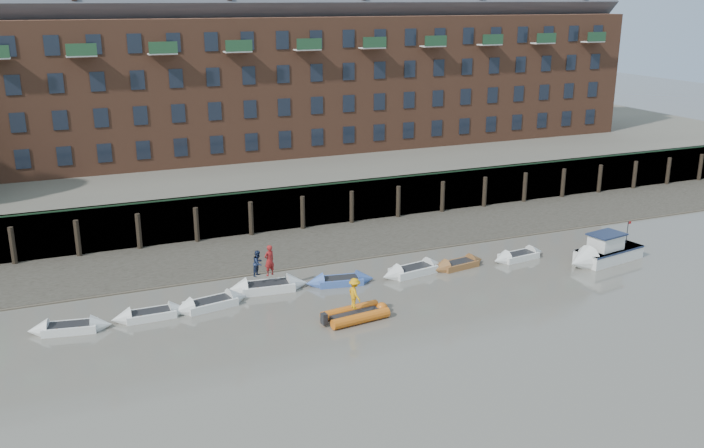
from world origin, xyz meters
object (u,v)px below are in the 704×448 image
person_rower_a (269,260)px  rowboat_5 (413,270)px  motor_launch (599,254)px  person_rower_b (258,263)px  person_rib_crew (355,293)px  rowboat_0 (70,328)px  rowboat_7 (519,256)px  rowboat_6 (458,265)px  rowboat_1 (151,314)px  rowboat_2 (211,304)px  rowboat_4 (340,281)px  rib_tender (358,314)px  rowboat_3 (267,287)px

person_rower_a → rowboat_5: bearing=153.4°
motor_launch → person_rower_b: (-22.06, 3.99, 1.12)m
person_rib_crew → rowboat_0: bearing=70.0°
rowboat_7 → rowboat_6: bearing=171.3°
rowboat_0 → rowboat_1: bearing=11.9°
rowboat_0 → motor_launch: 32.89m
rowboat_2 → rowboat_4: size_ratio=1.06×
rib_tender → person_rower_b: 7.28m
person_rower_b → rowboat_0: bearing=143.5°
rowboat_1 → rowboat_4: (11.46, 0.64, 0.00)m
rowboat_0 → person_rower_b: bearing=19.0°
rowboat_4 → person_rower_b: bearing=179.2°
motor_launch → person_rower_a: 21.79m
rowboat_3 → rowboat_7: 17.21m
rowboat_3 → rowboat_7: (17.17, -1.12, -0.04)m
rowboat_0 → rowboat_5: size_ratio=0.91×
rowboat_2 → rowboat_7: size_ratio=1.09×
rowboat_5 → rowboat_4: bearing=168.5°
rowboat_1 → rowboat_2: bearing=2.6°
rowboat_3 → rib_tender: 6.73m
rib_tender → person_rib_crew: bearing=149.5°
rowboat_2 → rowboat_3: (3.68, 1.16, 0.02)m
rowboat_4 → rowboat_6: (8.18, -0.28, -0.01)m
rowboat_4 → rib_tender: (-1.02, -5.11, 0.07)m
rowboat_5 → person_rower_a: 9.37m
rowboat_4 → person_rower_b: person_rower_b is taller
person_rower_a → rowboat_0: bearing=-13.8°
rowboat_5 → person_rower_a: person_rower_a is taller
rowboat_6 → rowboat_7: rowboat_7 is taller
rowboat_0 → rowboat_1: rowboat_0 is taller
rowboat_6 → person_rower_b: bearing=165.9°
rowboat_1 → rowboat_5: (16.40, 0.46, 0.03)m
rowboat_2 → rowboat_6: size_ratio=1.12×
rowboat_5 → rowboat_7: (7.81, -0.25, -0.03)m
rowboat_5 → rowboat_2: bearing=171.8°
rowboat_0 → rowboat_6: (23.80, 0.48, -0.01)m
rowboat_0 → rowboat_7: size_ratio=1.02×
rowboat_5 → motor_launch: size_ratio=0.77×
rowboat_6 → person_rib_crew: (-9.36, -4.77, 1.27)m
rowboat_0 → rowboat_5: rowboat_5 is taller
rowboat_3 → rowboat_4: rowboat_3 is taller
rowboat_4 → rib_tender: size_ratio=1.14×
rowboat_0 → person_rower_a: bearing=17.6°
person_rower_a → motor_launch: bearing=148.8°
rowboat_0 → rowboat_3: 11.29m
rowboat_7 → person_rower_a: 17.11m
rowboat_0 → person_rower_b: size_ratio=2.78×
rib_tender → motor_launch: bearing=-0.8°
person_rib_crew → rowboat_1: bearing=63.3°
rowboat_0 → rowboat_2: size_ratio=0.94×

